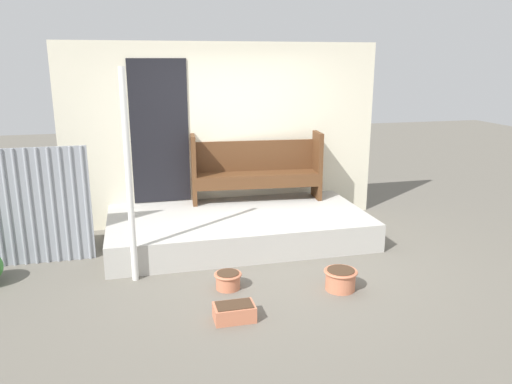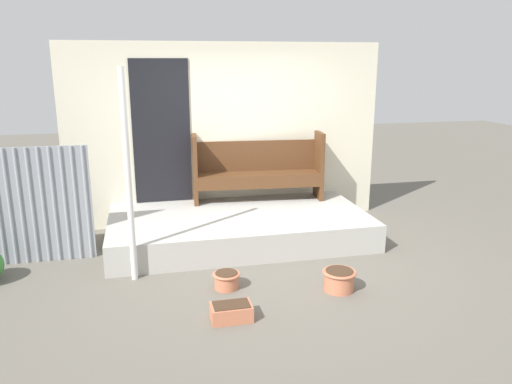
{
  "view_description": "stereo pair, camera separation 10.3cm",
  "coord_description": "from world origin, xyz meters",
  "px_view_note": "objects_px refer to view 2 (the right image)",
  "views": [
    {
      "loc": [
        -1.37,
        -5.32,
        2.36
      ],
      "look_at": [
        0.02,
        0.31,
        0.81
      ],
      "focal_mm": 35.0,
      "sensor_mm": 36.0,
      "label": 1
    },
    {
      "loc": [
        -1.27,
        -5.34,
        2.36
      ],
      "look_at": [
        0.02,
        0.31,
        0.81
      ],
      "focal_mm": 35.0,
      "sensor_mm": 36.0,
      "label": 2
    }
  ],
  "objects_px": {
    "support_post": "(128,178)",
    "bench": "(258,167)",
    "flower_pot_left": "(226,279)",
    "planter_box_rect": "(231,312)",
    "flower_pot_middle": "(339,279)"
  },
  "relations": [
    {
      "from": "bench",
      "to": "planter_box_rect",
      "type": "relative_size",
      "value": 4.94
    },
    {
      "from": "support_post",
      "to": "bench",
      "type": "bearing_deg",
      "value": 41.99
    },
    {
      "from": "flower_pot_middle",
      "to": "planter_box_rect",
      "type": "xyz_separation_m",
      "value": [
        -1.22,
        -0.36,
        -0.04
      ]
    },
    {
      "from": "support_post",
      "to": "bench",
      "type": "height_order",
      "value": "support_post"
    },
    {
      "from": "flower_pot_left",
      "to": "planter_box_rect",
      "type": "relative_size",
      "value": 0.77
    },
    {
      "from": "support_post",
      "to": "flower_pot_left",
      "type": "relative_size",
      "value": 7.74
    },
    {
      "from": "planter_box_rect",
      "to": "support_post",
      "type": "bearing_deg",
      "value": 128.25
    },
    {
      "from": "bench",
      "to": "flower_pot_left",
      "type": "xyz_separation_m",
      "value": [
        -0.82,
        -2.06,
        -0.75
      ]
    },
    {
      "from": "flower_pot_middle",
      "to": "planter_box_rect",
      "type": "bearing_deg",
      "value": -163.68
    },
    {
      "from": "support_post",
      "to": "planter_box_rect",
      "type": "relative_size",
      "value": 6.0
    },
    {
      "from": "support_post",
      "to": "bench",
      "type": "xyz_separation_m",
      "value": [
        1.77,
        1.6,
        -0.29
      ]
    },
    {
      "from": "flower_pot_left",
      "to": "planter_box_rect",
      "type": "bearing_deg",
      "value": -95.82
    },
    {
      "from": "flower_pot_left",
      "to": "planter_box_rect",
      "type": "height_order",
      "value": "flower_pot_left"
    },
    {
      "from": "flower_pot_middle",
      "to": "support_post",
      "type": "bearing_deg",
      "value": 159.9
    },
    {
      "from": "support_post",
      "to": "flower_pot_left",
      "type": "bearing_deg",
      "value": -25.67
    }
  ]
}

